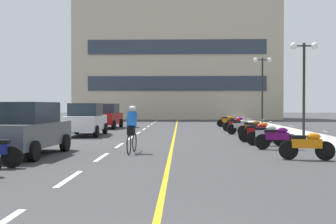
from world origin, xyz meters
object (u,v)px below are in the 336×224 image
object	(u,v)px
street_lamp_mid	(304,67)
motorcycle_6	(267,134)
motorcycle_10	(241,126)
parked_car_mid	(86,119)
motorcycle_11	(235,124)
motorcycle_4	(307,145)
parked_car_far	(106,116)
motorcycle_8	(260,130)
motorcycle_13	(227,121)
cyclist_rider	(132,128)
parked_car_near	(27,129)
motorcycle_7	(257,132)
motorcycle_12	(237,122)
motorcycle_9	(253,128)
motorcycle_5	(277,137)
street_lamp_far	(262,76)

from	to	relation	value
street_lamp_mid	motorcycle_6	bearing A→B (deg)	-122.49
motorcycle_10	parked_car_mid	bearing A→B (deg)	-171.46
motorcycle_6	motorcycle_11	bearing A→B (deg)	90.40
motorcycle_4	motorcycle_6	world-z (taller)	same
parked_car_far	motorcycle_8	world-z (taller)	parked_car_far
motorcycle_8	motorcycle_4	bearing A→B (deg)	-90.01
street_lamp_mid	motorcycle_13	xyz separation A→B (m)	(-2.83, 10.66, -3.26)
motorcycle_6	motorcycle_13	bearing A→B (deg)	89.80
motorcycle_10	cyclist_rider	size ratio (longest dim) A/B	0.94
motorcycle_13	cyclist_rider	world-z (taller)	cyclist_rider
parked_car_near	motorcycle_13	xyz separation A→B (m)	(8.92, 18.94, -0.44)
motorcycle_4	motorcycle_7	distance (m)	6.22
motorcycle_7	motorcycle_11	bearing A→B (deg)	89.76
motorcycle_4	parked_car_mid	bearing A→B (deg)	132.39
street_lamp_mid	motorcycle_7	size ratio (longest dim) A/B	2.89
motorcycle_10	motorcycle_7	bearing A→B (deg)	-89.97
parked_car_far	motorcycle_12	xyz separation A→B (m)	(9.57, -0.51, -0.44)
parked_car_near	motorcycle_6	bearing A→B (deg)	22.95
motorcycle_9	motorcycle_11	size ratio (longest dim) A/B	1.03
street_lamp_mid	motorcycle_12	xyz separation A→B (m)	(-2.45, 7.90, -3.26)
motorcycle_5	motorcycle_13	size ratio (longest dim) A/B	1.01
motorcycle_4	motorcycle_7	bearing A→B (deg)	93.88
motorcycle_5	motorcycle_9	world-z (taller)	same
street_lamp_far	motorcycle_10	bearing A→B (deg)	-108.93
motorcycle_11	motorcycle_13	size ratio (longest dim) A/B	0.98
motorcycle_6	motorcycle_13	xyz separation A→B (m)	(0.05, 15.19, 0.00)
parked_car_far	motorcycle_7	distance (m)	14.50
street_lamp_mid	cyclist_rider	bearing A→B (deg)	-138.51
motorcycle_5	motorcycle_11	distance (m)	11.29
parked_car_near	parked_car_mid	distance (m)	9.33
motorcycle_4	motorcycle_5	xyz separation A→B (m)	(-0.23, 3.06, 0.00)
motorcycle_7	motorcycle_13	bearing A→B (deg)	89.34
parked_car_mid	motorcycle_8	xyz separation A→B (m)	(9.29, -2.36, -0.44)
motorcycle_7	motorcycle_12	world-z (taller)	same
motorcycle_8	motorcycle_9	distance (m)	1.95
parked_car_far	motorcycle_12	distance (m)	9.59
motorcycle_8	motorcycle_11	xyz separation A→B (m)	(-0.39, 6.53, 0.00)
motorcycle_5	motorcycle_12	world-z (taller)	same
street_lamp_mid	motorcycle_10	xyz separation A→B (m)	(-2.99, 2.39, -3.26)
parked_car_mid	motorcycle_4	distance (m)	13.79
parked_car_mid	motorcycle_10	size ratio (longest dim) A/B	2.54
motorcycle_8	motorcycle_10	xyz separation A→B (m)	(-0.42, 3.69, 0.00)
motorcycle_4	motorcycle_6	distance (m)	4.61
parked_car_far	motorcycle_13	size ratio (longest dim) A/B	2.54
street_lamp_mid	motorcycle_11	size ratio (longest dim) A/B	2.96
motorcycle_11	motorcycle_4	bearing A→B (deg)	-88.46
street_lamp_mid	motorcycle_6	xyz separation A→B (m)	(-2.88, -4.52, -3.26)
street_lamp_mid	parked_car_mid	world-z (taller)	street_lamp_mid
motorcycle_11	motorcycle_10	bearing A→B (deg)	-90.73
parked_car_near	motorcycle_8	bearing A→B (deg)	37.19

